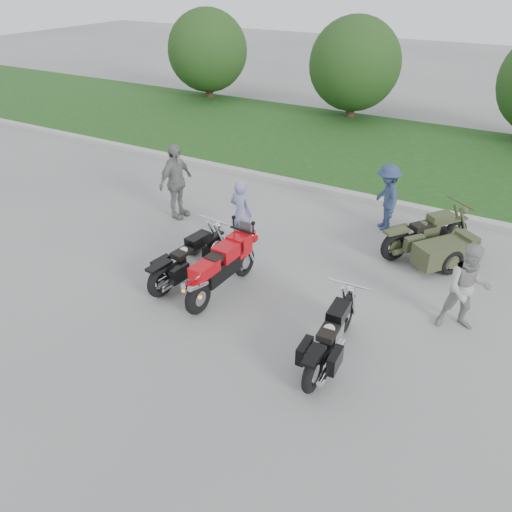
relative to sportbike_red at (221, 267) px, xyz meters
The scene contains 13 objects.
ground 1.00m from the sportbike_red, 21.76° to the right, with size 80.00×80.00×0.00m, color #9F9F9A.
curb 5.78m from the sportbike_red, 82.67° to the left, with size 60.00×0.30×0.15m, color #A6A39D.
grass_strip 9.90m from the sportbike_red, 85.74° to the left, with size 60.00×8.00×0.14m, color #326221.
tree_far_left 16.21m from the sportbike_red, 125.05° to the left, with size 3.60×3.60×4.00m.
tree_mid_left 13.49m from the sportbike_red, 99.74° to the left, with size 3.60×3.60×4.00m.
sportbike_red is the anchor object (origin of this frame).
cruiser_left 0.90m from the sportbike_red, behind, with size 0.49×2.26×0.87m.
cruiser_right 2.68m from the sportbike_red, 16.49° to the right, with size 0.41×2.21×0.85m.
cruiser_sidecar 4.69m from the sportbike_red, 44.60° to the left, with size 1.91×2.17×0.91m.
person_stripe 2.05m from the sportbike_red, 109.93° to the left, with size 0.58×0.38×1.58m, color #7C81A9.
person_grey 4.44m from the sportbike_red, 16.02° to the left, with size 0.81×0.63×1.67m, color #9C9A96.
person_denim 4.74m from the sportbike_red, 66.39° to the left, with size 1.06×0.61×1.63m, color navy.
person_back 3.74m from the sportbike_red, 140.32° to the left, with size 1.12×0.47×1.91m, color gray.
Camera 1 is at (3.87, -6.42, 5.66)m, focal length 35.00 mm.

